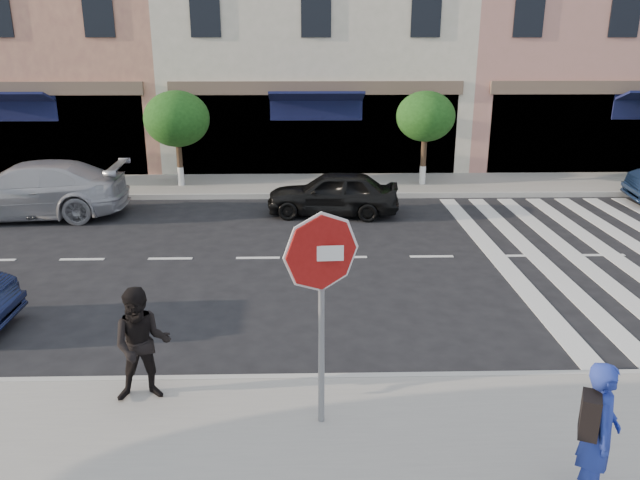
{
  "coord_description": "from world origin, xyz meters",
  "views": [
    {
      "loc": [
        -0.91,
        -9.46,
        4.83
      ],
      "look_at": [
        -0.65,
        1.02,
        1.4
      ],
      "focal_mm": 35.0,
      "sensor_mm": 36.0,
      "label": 1
    }
  ],
  "objects_px": {
    "photographer": "(599,433)",
    "car_far_left": "(29,190)",
    "walker": "(142,345)",
    "stop_sign": "(321,275)",
    "car_far_mid": "(333,193)"
  },
  "relations": [
    {
      "from": "photographer",
      "to": "car_far_left",
      "type": "height_order",
      "value": "photographer"
    },
    {
      "from": "car_far_left",
      "to": "walker",
      "type": "bearing_deg",
      "value": 26.67
    },
    {
      "from": "stop_sign",
      "to": "walker",
      "type": "bearing_deg",
      "value": 162.67
    },
    {
      "from": "stop_sign",
      "to": "car_far_left",
      "type": "height_order",
      "value": "stop_sign"
    },
    {
      "from": "stop_sign",
      "to": "car_far_mid",
      "type": "distance_m",
      "value": 10.35
    },
    {
      "from": "photographer",
      "to": "car_far_mid",
      "type": "xyz_separation_m",
      "value": [
        -2.23,
        11.66,
        -0.32
      ]
    },
    {
      "from": "walker",
      "to": "car_far_left",
      "type": "height_order",
      "value": "walker"
    },
    {
      "from": "walker",
      "to": "car_far_left",
      "type": "xyz_separation_m",
      "value": [
        -5.49,
        9.6,
        -0.18
      ]
    },
    {
      "from": "walker",
      "to": "car_far_mid",
      "type": "relative_size",
      "value": 0.43
    },
    {
      "from": "car_far_mid",
      "to": "walker",
      "type": "bearing_deg",
      "value": -11.2
    },
    {
      "from": "photographer",
      "to": "car_far_mid",
      "type": "distance_m",
      "value": 11.88
    },
    {
      "from": "photographer",
      "to": "car_far_mid",
      "type": "relative_size",
      "value": 0.43
    },
    {
      "from": "walker",
      "to": "car_far_left",
      "type": "distance_m",
      "value": 11.06
    },
    {
      "from": "car_far_left",
      "to": "stop_sign",
      "type": "bearing_deg",
      "value": 34.45
    },
    {
      "from": "stop_sign",
      "to": "car_far_left",
      "type": "relative_size",
      "value": 0.52
    }
  ]
}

